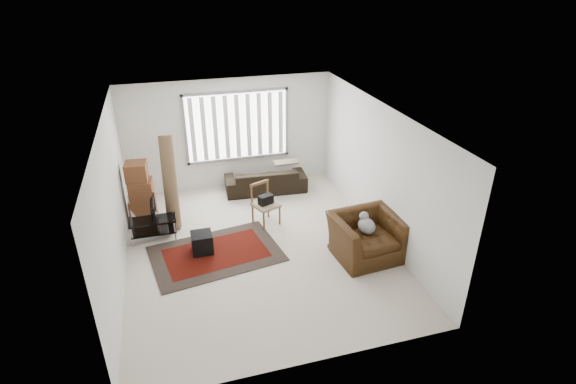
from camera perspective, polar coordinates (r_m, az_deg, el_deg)
name	(u,v)px	position (r m, az deg, el deg)	size (l,w,h in m)	color
room	(251,156)	(8.57, -4.68, 4.58)	(6.00, 6.02, 2.71)	beige
persian_rug	(216,254)	(8.87, -9.12, -7.72)	(2.62, 1.96, 0.02)	black
tv_stand	(153,225)	(9.45, -16.77, -4.02)	(0.91, 0.41, 0.45)	black
tv	(151,210)	(9.28, -17.04, -2.22)	(0.74, 0.10, 0.42)	black
subwoofer	(202,243)	(8.86, -10.86, -6.33)	(0.40, 0.40, 0.40)	black
moving_boxes	(141,193)	(10.15, -18.18, -0.16)	(0.58, 0.54, 1.32)	brown
white_flatpack	(143,208)	(10.14, -17.97, -1.93)	(0.53, 0.08, 0.67)	silver
rolled_rug	(170,182)	(9.62, -14.76, 1.20)	(0.29, 0.29, 1.94)	brown
sofa	(266,176)	(11.00, -2.86, 1.98)	(1.96, 0.85, 0.76)	black
side_chair	(265,203)	(9.52, -2.90, -1.34)	(0.64, 0.64, 0.92)	#857257
armchair	(368,234)	(8.61, 10.07, -5.23)	(1.38, 1.23, 0.95)	#38200B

